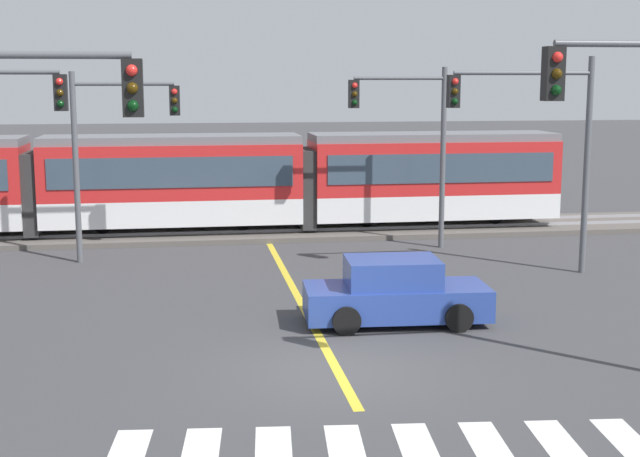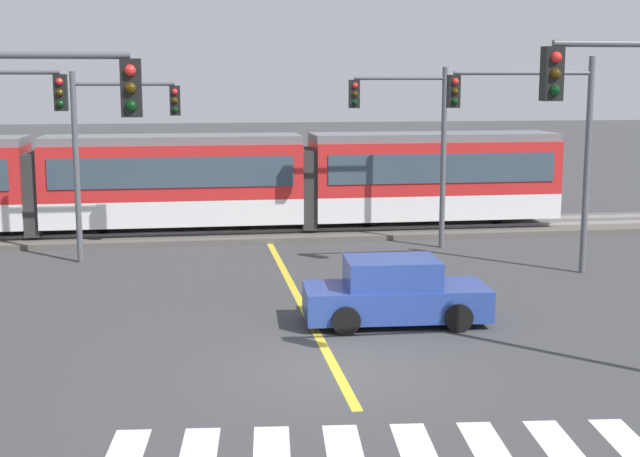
# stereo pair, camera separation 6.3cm
# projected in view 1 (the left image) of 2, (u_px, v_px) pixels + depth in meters

# --- Properties ---
(ground_plane) EXTENTS (200.00, 200.00, 0.00)m
(ground_plane) POSITION_uv_depth(u_px,v_px,m) (337.00, 370.00, 17.24)
(ground_plane) COLOR #3D3D3F
(track_bed) EXTENTS (120.00, 4.00, 0.18)m
(track_bed) POSITION_uv_depth(u_px,v_px,m) (264.00, 232.00, 32.36)
(track_bed) COLOR #56514C
(track_bed) RESTS_ON ground
(rail_near) EXTENTS (120.00, 0.08, 0.10)m
(rail_near) POSITION_uv_depth(u_px,v_px,m) (266.00, 231.00, 31.63)
(rail_near) COLOR #939399
(rail_near) RESTS_ON track_bed
(rail_far) EXTENTS (120.00, 0.08, 0.10)m
(rail_far) POSITION_uv_depth(u_px,v_px,m) (262.00, 225.00, 33.03)
(rail_far) COLOR #939399
(rail_far) RESTS_ON track_bed
(light_rail_tram) EXTENTS (28.00, 2.64, 3.43)m
(light_rail_tram) POSITION_uv_depth(u_px,v_px,m) (173.00, 180.00, 31.54)
(light_rail_tram) COLOR silver
(light_rail_tram) RESTS_ON track_bed
(crosswalk_stripe_6) EXTENTS (0.82, 2.84, 0.01)m
(crosswalk_stripe_6) POSITION_uv_depth(u_px,v_px,m) (569.00, 456.00, 13.28)
(crosswalk_stripe_6) COLOR silver
(crosswalk_stripe_6) RESTS_ON ground
(lane_centre_line) EXTENTS (0.20, 15.75, 0.01)m
(lane_centre_line) POSITION_uv_depth(u_px,v_px,m) (299.00, 299.00, 22.75)
(lane_centre_line) COLOR gold
(lane_centre_line) RESTS_ON ground
(sedan_crossing) EXTENTS (4.29, 2.09, 1.52)m
(sedan_crossing) POSITION_uv_depth(u_px,v_px,m) (395.00, 293.00, 20.45)
(sedan_crossing) COLOR #284293
(sedan_crossing) RESTS_ON ground
(traffic_light_far_left) EXTENTS (3.25, 0.38, 5.79)m
(traffic_light_far_left) POSITION_uv_depth(u_px,v_px,m) (112.00, 137.00, 26.89)
(traffic_light_far_left) COLOR #515459
(traffic_light_far_left) RESTS_ON ground
(traffic_light_mid_right) EXTENTS (4.25, 0.38, 6.20)m
(traffic_light_mid_right) POSITION_uv_depth(u_px,v_px,m) (541.00, 131.00, 25.03)
(traffic_light_mid_right) COLOR #515459
(traffic_light_mid_right) RESTS_ON ground
(traffic_light_far_right) EXTENTS (3.25, 0.38, 5.95)m
(traffic_light_far_right) POSITION_uv_depth(u_px,v_px,m) (412.00, 130.00, 28.98)
(traffic_light_far_right) COLOR #515459
(traffic_light_far_right) RESTS_ON ground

